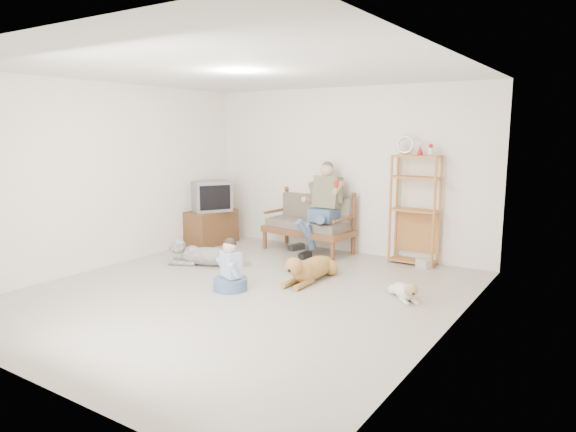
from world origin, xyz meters
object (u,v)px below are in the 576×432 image
Objects in this scene: etagere at (415,209)px; loveseat at (310,222)px; golden_retriever at (310,269)px; tv_stand at (211,227)px.

loveseat is at bearing -176.38° from etagere.
etagere is at bearing 61.92° from golden_retriever.
etagere is 1.96m from golden_retriever.
loveseat is at bearing 20.46° from tv_stand.
tv_stand is at bearing -158.26° from loveseat.
loveseat is 1.80m from etagere.
etagere is 3.61m from tv_stand.
etagere is (1.76, 0.11, 0.36)m from loveseat.
loveseat is 0.81× the size of etagere.
golden_retriever is (2.65, -1.01, -0.13)m from tv_stand.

